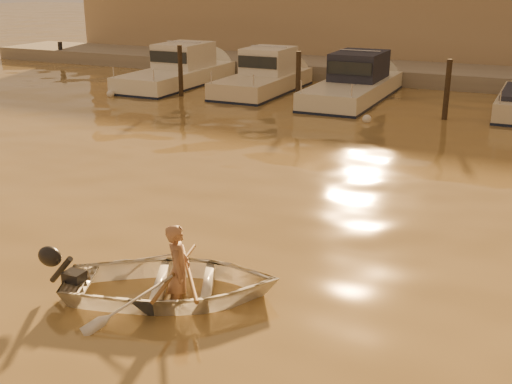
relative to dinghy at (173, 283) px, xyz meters
The scene contains 17 objects.
ground_plane 1.99m from the dinghy, 21.42° to the left, with size 160.00×160.00×0.00m, color olive.
dinghy is the anchor object (origin of this frame).
person 0.24m from the dinghy, 24.58° to the left, with size 0.53×0.35×1.47m, color #9B6B4D.
outboard_motor 1.50m from the dinghy, 155.42° to the right, with size 0.90×0.40×0.70m, color black, non-canonical shape.
oar_port 0.32m from the dinghy, 24.58° to the left, with size 0.06×0.06×2.10m, color brown.
oar_starboard 0.21m from the dinghy, 24.58° to the left, with size 0.06×0.06×2.10m, color olive.
moored_boat_0 19.60m from the dinghy, 121.41° to the left, with size 2.36×7.48×1.75m, color white, non-canonical shape.
moored_boat_1 17.80m from the dinghy, 109.95° to the left, with size 2.21×6.59×1.75m, color beige, non-canonical shape.
moored_boat_2 16.87m from the dinghy, 97.55° to the left, with size 2.27×7.62×1.75m, color silver, non-canonical shape.
piling_0 16.92m from the dinghy, 120.80° to the left, with size 0.18×0.18×2.20m, color #2D2319.
piling_1 14.99m from the dinghy, 104.14° to the left, with size 0.18×0.18×2.20m, color #2D2319.
piling_2 14.63m from the dinghy, 83.55° to the left, with size 0.18×0.18×2.20m, color #2D2319.
fender_a 17.28m from the dinghy, 130.16° to the left, with size 0.30×0.30×0.30m, color silver.
fender_b 15.24m from the dinghy, 113.53° to the left, with size 0.30×0.30×0.30m, color #E34E1A.
fender_c 13.02m from the dinghy, 92.69° to the left, with size 0.30×0.30×0.30m, color silver.
quay 22.30m from the dinghy, 85.26° to the left, with size 52.00×4.00×1.00m, color gray.
waterfront_building 27.87m from the dinghy, 86.20° to the left, with size 46.00×7.00×4.80m, color #9E8466.
Camera 1 is at (2.99, -8.11, 4.67)m, focal length 45.00 mm.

